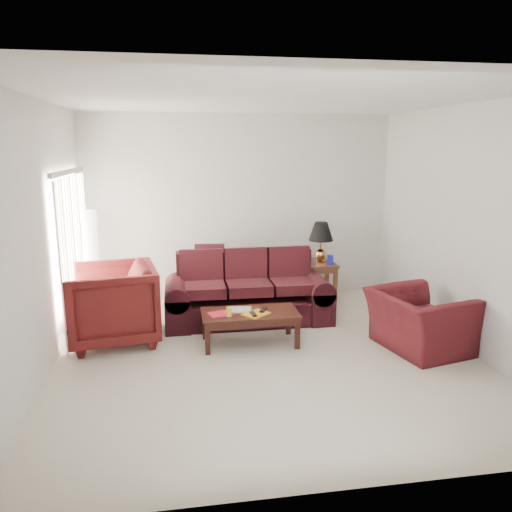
{
  "coord_description": "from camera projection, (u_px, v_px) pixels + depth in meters",
  "views": [
    {
      "loc": [
        -1.05,
        -5.58,
        2.48
      ],
      "look_at": [
        0.0,
        0.85,
        1.05
      ],
      "focal_mm": 35.0,
      "sensor_mm": 36.0,
      "label": 1
    }
  ],
  "objects": [
    {
      "name": "floor",
      "position": [
        267.0,
        355.0,
        6.07
      ],
      "size": [
        5.0,
        5.0,
        0.0
      ],
      "primitive_type": "plane",
      "color": "beige",
      "rests_on": "ground"
    },
    {
      "name": "blinds",
      "position": [
        74.0,
        253.0,
        6.71
      ],
      "size": [
        0.1,
        2.0,
        2.16
      ],
      "primitive_type": "cube",
      "color": "silver",
      "rests_on": "ground"
    },
    {
      "name": "sofa",
      "position": [
        248.0,
        288.0,
        7.18
      ],
      "size": [
        2.42,
        1.17,
        0.97
      ],
      "primitive_type": null,
      "rotation": [
        0.0,
        0.0,
        -0.06
      ],
      "color": "black",
      "rests_on": "ground"
    },
    {
      "name": "throw_pillow",
      "position": [
        210.0,
        259.0,
        7.83
      ],
      "size": [
        0.47,
        0.24,
        0.48
      ],
      "primitive_type": "cube",
      "rotation": [
        -0.21,
        0.0,
        -0.03
      ],
      "color": "black",
      "rests_on": "sofa"
    },
    {
      "name": "end_table",
      "position": [
        318.0,
        281.0,
        8.28
      ],
      "size": [
        0.6,
        0.6,
        0.6
      ],
      "primitive_type": null,
      "rotation": [
        0.0,
        0.0,
        -0.09
      ],
      "color": "#5D2C20",
      "rests_on": "ground"
    },
    {
      "name": "table_lamp",
      "position": [
        321.0,
        242.0,
        8.18
      ],
      "size": [
        0.52,
        0.52,
        0.67
      ],
      "primitive_type": null,
      "rotation": [
        0.0,
        0.0,
        0.38
      ],
      "color": "#D88643",
      "rests_on": "end_table"
    },
    {
      "name": "clock",
      "position": [
        312.0,
        261.0,
        8.02
      ],
      "size": [
        0.16,
        0.1,
        0.15
      ],
      "primitive_type": "cube",
      "rotation": [
        0.0,
        0.0,
        -0.36
      ],
      "color": "#B1B1B5",
      "rests_on": "end_table"
    },
    {
      "name": "blue_canister",
      "position": [
        330.0,
        260.0,
        8.07
      ],
      "size": [
        0.11,
        0.11,
        0.17
      ],
      "primitive_type": "cylinder",
      "rotation": [
        0.0,
        0.0,
        0.05
      ],
      "color": "#1A22AC",
      "rests_on": "end_table"
    },
    {
      "name": "picture_frame",
      "position": [
        306.0,
        255.0,
        8.4
      ],
      "size": [
        0.19,
        0.21,
        0.06
      ],
      "primitive_type": "cube",
      "rotation": [
        1.36,
        0.0,
        0.36
      ],
      "color": "#B1B1B5",
      "rests_on": "end_table"
    },
    {
      "name": "floor_lamp",
      "position": [
        92.0,
        262.0,
        7.47
      ],
      "size": [
        0.28,
        0.28,
        1.59
      ],
      "primitive_type": null,
      "rotation": [
        0.0,
        0.0,
        0.08
      ],
      "color": "white",
      "rests_on": "ground"
    },
    {
      "name": "armchair_left",
      "position": [
        112.0,
        304.0,
        6.39
      ],
      "size": [
        1.27,
        1.25,
        1.02
      ],
      "primitive_type": "imported",
      "rotation": [
        0.0,
        0.0,
        -1.42
      ],
      "color": "#461010",
      "rests_on": "ground"
    },
    {
      "name": "armchair_right",
      "position": [
        419.0,
        321.0,
        6.18
      ],
      "size": [
        1.2,
        1.31,
        0.73
      ],
      "primitive_type": "imported",
      "rotation": [
        0.0,
        0.0,
        1.8
      ],
      "color": "#3E0E13",
      "rests_on": "ground"
    },
    {
      "name": "coffee_table",
      "position": [
        250.0,
        328.0,
        6.38
      ],
      "size": [
        1.23,
        0.62,
        0.43
      ],
      "primitive_type": null,
      "rotation": [
        0.0,
        0.0,
        0.01
      ],
      "color": "black",
      "rests_on": "ground"
    },
    {
      "name": "magazine_red",
      "position": [
        221.0,
        314.0,
        6.23
      ],
      "size": [
        0.34,
        0.29,
        0.02
      ],
      "primitive_type": "cube",
      "rotation": [
        0.0,
        0.0,
        0.31
      ],
      "color": "#B71229",
      "rests_on": "coffee_table"
    },
    {
      "name": "magazine_white",
      "position": [
        239.0,
        310.0,
        6.39
      ],
      "size": [
        0.33,
        0.26,
        0.02
      ],
      "primitive_type": "cube",
      "rotation": [
        0.0,
        0.0,
        -0.12
      ],
      "color": "beige",
      "rests_on": "coffee_table"
    },
    {
      "name": "magazine_orange",
      "position": [
        256.0,
        314.0,
        6.23
      ],
      "size": [
        0.38,
        0.37,
        0.02
      ],
      "primitive_type": "cube",
      "rotation": [
        0.0,
        0.0,
        0.68
      ],
      "color": "orange",
      "rests_on": "coffee_table"
    },
    {
      "name": "remote_a",
      "position": [
        253.0,
        314.0,
        6.17
      ],
      "size": [
        0.07,
        0.18,
        0.02
      ],
      "primitive_type": "cube",
      "rotation": [
        0.0,
        0.0,
        0.12
      ],
      "color": "black",
      "rests_on": "coffee_table"
    },
    {
      "name": "remote_b",
      "position": [
        263.0,
        310.0,
        6.33
      ],
      "size": [
        0.13,
        0.19,
        0.02
      ],
      "primitive_type": "cube",
      "rotation": [
        0.0,
        0.0,
        -0.44
      ],
      "color": "black",
      "rests_on": "coffee_table"
    },
    {
      "name": "yellow_glass",
      "position": [
        229.0,
        312.0,
        6.16
      ],
      "size": [
        0.08,
        0.08,
        0.12
      ],
      "primitive_type": "cylinder",
      "rotation": [
        0.0,
        0.0,
        0.16
      ],
      "color": "#E6F235",
      "rests_on": "coffee_table"
    }
  ]
}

